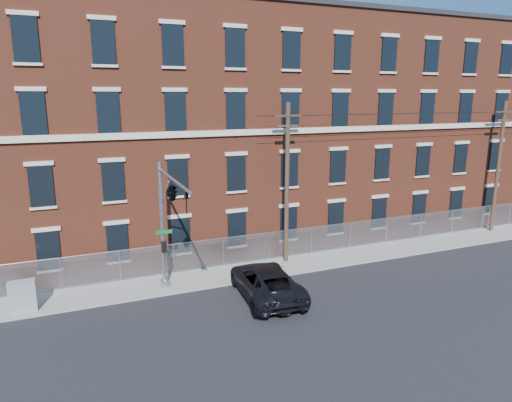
{
  "coord_description": "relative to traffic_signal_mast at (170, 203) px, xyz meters",
  "views": [
    {
      "loc": [
        -10.26,
        -19.23,
        10.45
      ],
      "look_at": [
        -0.73,
        4.0,
        4.65
      ],
      "focal_mm": 31.87,
      "sensor_mm": 36.0,
      "label": 1
    }
  ],
  "objects": [
    {
      "name": "utility_cabinet",
      "position": [
        -7.02,
        2.02,
        -4.5
      ],
      "size": [
        1.24,
        0.63,
        1.55
      ],
      "primitive_type": "cube",
      "rotation": [
        0.0,
        0.0,
        0.01
      ],
      "color": "gray",
      "rests_on": "sidewalk"
    },
    {
      "name": "chain_link_fence",
      "position": [
        18.0,
        4.12,
        -4.33
      ],
      "size": [
        59.06,
        0.06,
        1.85
      ],
      "color": "#A5A8AD",
      "rests_on": "ground"
    },
    {
      "name": "ground",
      "position": [
        6.0,
        -2.18,
        -5.39
      ],
      "size": [
        140.0,
        140.0,
        0.0
      ],
      "primitive_type": "plane",
      "color": "black",
      "rests_on": "ground"
    },
    {
      "name": "overhead_wires",
      "position": [
        26.0,
        3.42,
        3.73
      ],
      "size": [
        40.0,
        0.62,
        0.62
      ],
      "color": "black",
      "rests_on": "ground"
    },
    {
      "name": "mill_building",
      "position": [
        18.0,
        11.75,
        2.76
      ],
      "size": [
        55.3,
        14.32,
        16.3
      ],
      "color": "brown",
      "rests_on": "ground"
    },
    {
      "name": "utility_pole_mid",
      "position": [
        26.0,
        3.42,
        -0.05
      ],
      "size": [
        1.8,
        0.28,
        10.0
      ],
      "color": "#402D20",
      "rests_on": "ground"
    },
    {
      "name": "sidewalk",
      "position": [
        18.0,
        2.82,
        -5.33
      ],
      "size": [
        65.0,
        3.0,
        0.12
      ],
      "primitive_type": "cube",
      "color": "gray",
      "rests_on": "ground"
    },
    {
      "name": "traffic_signal_mast",
      "position": [
        0.0,
        0.0,
        0.0
      ],
      "size": [
        0.9,
        6.75,
        7.0
      ],
      "color": "#9EA0A5",
      "rests_on": "ground"
    },
    {
      "name": "pickup_truck",
      "position": [
        4.79,
        -0.78,
        -4.54
      ],
      "size": [
        3.31,
        6.31,
        1.69
      ],
      "primitive_type": "imported",
      "rotation": [
        0.0,
        0.0,
        3.06
      ],
      "color": "black",
      "rests_on": "ground"
    },
    {
      "name": "utility_pole_near",
      "position": [
        8.0,
        3.42,
        -0.05
      ],
      "size": [
        1.8,
        0.28,
        10.0
      ],
      "color": "#402D20",
      "rests_on": "ground"
    }
  ]
}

